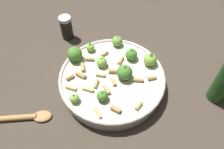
# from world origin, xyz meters

# --- Properties ---
(ground_plane) EXTENTS (2.40, 2.40, 0.00)m
(ground_plane) POSITION_xyz_m (0.00, 0.00, 0.00)
(ground_plane) COLOR #42382D
(cooking_pan) EXTENTS (0.31, 0.31, 0.10)m
(cooking_pan) POSITION_xyz_m (0.00, 0.00, 0.03)
(cooking_pan) COLOR beige
(cooking_pan) RESTS_ON ground
(pepper_shaker) EXTENTS (0.04, 0.04, 0.09)m
(pepper_shaker) POSITION_xyz_m (0.21, 0.18, 0.05)
(pepper_shaker) COLOR black
(pepper_shaker) RESTS_ON ground
(wooden_spoon) EXTENTS (0.06, 0.23, 0.02)m
(wooden_spoon) POSITION_xyz_m (-0.13, 0.26, 0.01)
(wooden_spoon) COLOR #B2844C
(wooden_spoon) RESTS_ON ground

